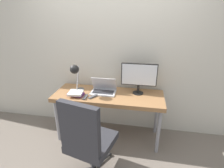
# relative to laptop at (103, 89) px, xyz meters

# --- Properties ---
(ground_plane) EXTENTS (12.00, 12.00, 0.00)m
(ground_plane) POSITION_rel_laptop_xyz_m (0.08, -0.34, -0.80)
(ground_plane) COLOR #70665B
(wall_back) EXTENTS (8.00, 0.05, 2.60)m
(wall_back) POSITION_rel_laptop_xyz_m (0.08, 0.31, 0.50)
(wall_back) COLOR beige
(wall_back) RESTS_ON ground_plane
(desk) EXTENTS (1.62, 0.59, 0.75)m
(desk) POSITION_rel_laptop_xyz_m (0.08, -0.05, -0.12)
(desk) COLOR #996B42
(desk) RESTS_ON ground_plane
(laptop) EXTENTS (0.37, 0.25, 0.24)m
(laptop) POSITION_rel_laptop_xyz_m (0.00, 0.00, 0.00)
(laptop) COLOR silver
(laptop) RESTS_ON desk
(monitor) EXTENTS (0.51, 0.16, 0.46)m
(monitor) POSITION_rel_laptop_xyz_m (0.51, 0.07, 0.22)
(monitor) COLOR black
(monitor) RESTS_ON desk
(desk_lamp) EXTENTS (0.13, 0.29, 0.45)m
(desk_lamp) POSITION_rel_laptop_xyz_m (-0.38, -0.12, 0.30)
(desk_lamp) COLOR #4C4C51
(desk_lamp) RESTS_ON desk
(office_chair) EXTENTS (0.65, 0.65, 1.07)m
(office_chair) POSITION_rel_laptop_xyz_m (-0.00, -0.84, -0.23)
(office_chair) COLOR black
(office_chair) RESTS_ON ground_plane
(book_stack) EXTENTS (0.24, 0.21, 0.06)m
(book_stack) POSITION_rel_laptop_xyz_m (-0.37, -0.18, -0.01)
(book_stack) COLOR #753384
(book_stack) RESTS_ON desk
(tv_remote) EXTENTS (0.04, 0.15, 0.02)m
(tv_remote) POSITION_rel_laptop_xyz_m (-0.22, -0.22, -0.04)
(tv_remote) COLOR #4C4C51
(tv_remote) RESTS_ON desk
(media_remote) EXTENTS (0.12, 0.15, 0.02)m
(media_remote) POSITION_rel_laptop_xyz_m (-0.11, -0.19, -0.04)
(media_remote) COLOR #4C4C51
(media_remote) RESTS_ON desk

